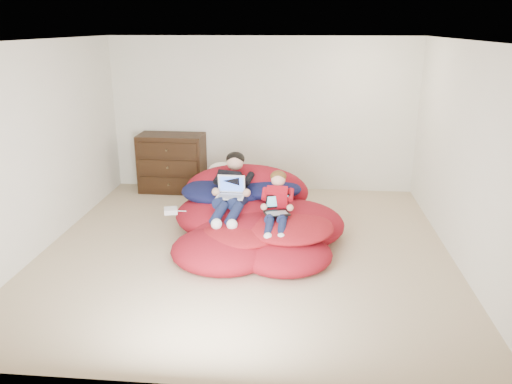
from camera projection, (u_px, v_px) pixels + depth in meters
The scene contains 9 objects.
room_shell at pixel (246, 233), 6.15m from camera, with size 5.10×5.10×2.77m.
dresser at pixel (172, 163), 8.29m from camera, with size 1.07×0.60×0.96m.
beanbag_pile at pixel (252, 219), 6.50m from camera, with size 2.26×2.39×0.86m.
cream_pillow at pixel (223, 172), 7.29m from camera, with size 0.45×0.28×0.28m, color silver.
older_boy at pixel (232, 186), 6.50m from camera, with size 0.44×1.25×0.69m.
younger_boy at pixel (277, 202), 6.08m from camera, with size 0.28×0.89×0.63m.
laptop_white at pixel (231, 191), 6.39m from camera, with size 0.36×0.29×0.26m.
laptop_black at pixel (277, 208), 6.07m from camera, with size 0.35×0.38×0.21m.
power_adapter at pixel (171, 211), 6.33m from camera, with size 0.16×0.16×0.06m, color white.
Camera 1 is at (0.65, -5.63, 2.66)m, focal length 35.00 mm.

